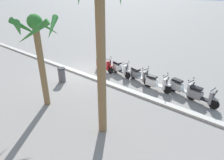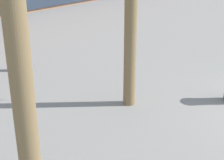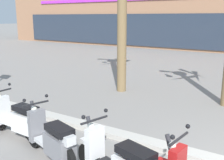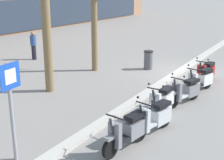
% 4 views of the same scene
% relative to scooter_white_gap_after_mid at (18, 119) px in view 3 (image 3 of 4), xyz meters
% --- Properties ---
extents(scooter_white_gap_after_mid, '(1.78, 0.56, 1.17)m').
position_rel_scooter_white_gap_after_mid_xyz_m(scooter_white_gap_after_mid, '(0.00, 0.00, 0.00)').
color(scooter_white_gap_after_mid, black).
rests_on(scooter_white_gap_after_mid, ground).
extents(scooter_grey_mid_front, '(1.76, 0.77, 1.17)m').
position_rel_scooter_white_gap_after_mid_xyz_m(scooter_grey_mid_front, '(1.41, -0.35, -0.00)').
color(scooter_grey_mid_front, black).
rests_on(scooter_grey_mid_front, ground).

